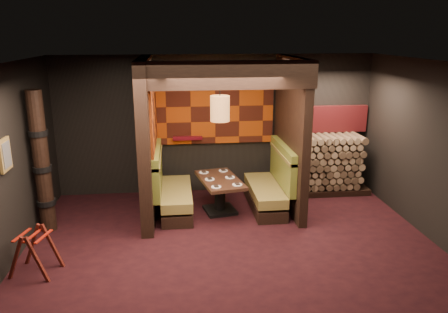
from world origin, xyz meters
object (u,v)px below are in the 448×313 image
dining_table (220,190)px  pendant_lamp (220,108)px  luggage_rack (34,250)px  firewood_stack (327,164)px  booth_bench_left (171,191)px  totem_column (42,163)px  booth_bench_right (270,188)px

dining_table → pendant_lamp: size_ratio=1.22×
luggage_rack → firewood_stack: bearing=27.5°
booth_bench_left → pendant_lamp: (0.91, -0.16, 1.58)m
dining_table → pendant_lamp: (0.00, -0.05, 1.55)m
booth_bench_left → pendant_lamp: pendant_lamp is taller
luggage_rack → firewood_stack: (5.13, 2.68, 0.27)m
booth_bench_left → dining_table: (0.91, -0.11, 0.02)m
dining_table → firewood_stack: (2.33, 0.81, 0.19)m
pendant_lamp → luggage_rack: pendant_lamp is taller
dining_table → totem_column: bearing=-171.7°
booth_bench_left → luggage_rack: 2.73m
booth_bench_left → pendant_lamp: bearing=-9.9°
totem_column → dining_table: bearing=8.3°
booth_bench_left → luggage_rack: size_ratio=2.20×
dining_table → totem_column: 3.13m
totem_column → firewood_stack: (5.33, 1.25, -0.57)m
luggage_rack → pendant_lamp: bearing=33.0°
booth_bench_right → pendant_lamp: pendant_lamp is taller
luggage_rack → firewood_stack: firewood_stack is taller
luggage_rack → booth_bench_right: bearing=27.6°
pendant_lamp → totem_column: size_ratio=0.46×
luggage_rack → dining_table: bearing=33.7°
booth_bench_right → luggage_rack: (-3.78, -1.98, -0.05)m
pendant_lamp → dining_table: bearing=90.0°
luggage_rack → booth_bench_left: bearing=46.4°
booth_bench_left → booth_bench_right: size_ratio=1.00×
booth_bench_left → luggage_rack: (-1.88, -1.98, -0.05)m
booth_bench_right → totem_column: 4.10m
booth_bench_left → dining_table: 0.92m
booth_bench_left → totem_column: bearing=-165.2°
pendant_lamp → luggage_rack: 3.71m
booth_bench_left → firewood_stack: (3.25, 0.70, 0.21)m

